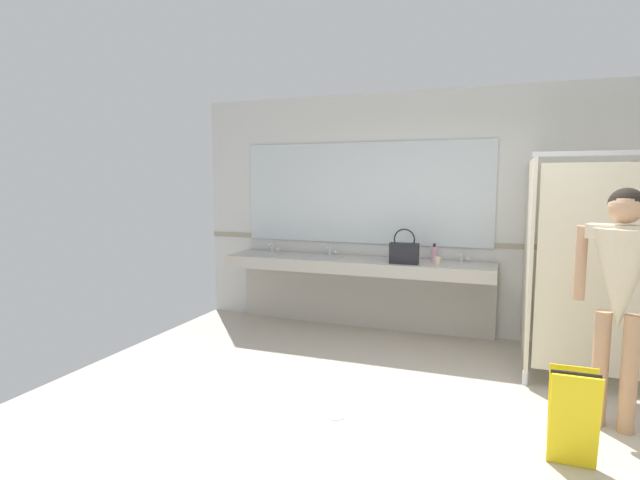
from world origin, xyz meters
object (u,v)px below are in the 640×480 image
(paper_cup, at_px, (437,261))
(handbag, at_px, (404,252))
(soap_dispenser, at_px, (434,253))
(wet_floor_sign, at_px, (573,417))
(person_standing, at_px, (621,278))

(paper_cup, bearing_deg, handbag, -169.80)
(soap_dispenser, bearing_deg, handbag, -130.30)
(soap_dispenser, xyz_separation_m, wet_floor_sign, (1.18, -2.39, -0.63))
(paper_cup, bearing_deg, person_standing, -46.40)
(person_standing, distance_m, handbag, 2.29)
(soap_dispenser, xyz_separation_m, paper_cup, (0.07, -0.26, -0.04))
(soap_dispenser, height_order, paper_cup, soap_dispenser)
(handbag, height_order, soap_dispenser, handbag)
(handbag, bearing_deg, paper_cup, 10.20)
(soap_dispenser, distance_m, paper_cup, 0.28)
(person_standing, distance_m, paper_cup, 2.08)
(person_standing, xyz_separation_m, soap_dispenser, (-1.50, 1.77, -0.14))
(person_standing, bearing_deg, paper_cup, 133.60)
(wet_floor_sign, bearing_deg, person_standing, 62.67)
(soap_dispenser, bearing_deg, wet_floor_sign, -63.79)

